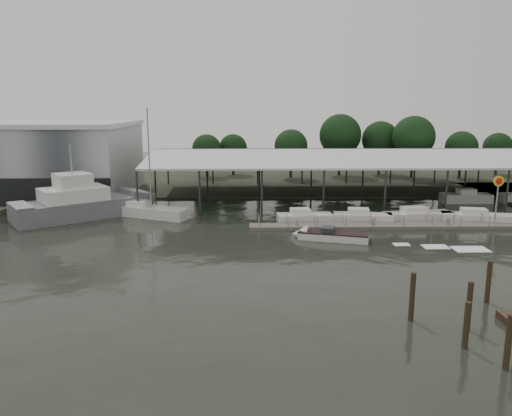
{
  "coord_description": "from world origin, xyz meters",
  "views": [
    {
      "loc": [
        0.75,
        -40.89,
        12.73
      ],
      "look_at": [
        1.68,
        8.76,
        2.5
      ],
      "focal_mm": 35.0,
      "sensor_mm": 36.0,
      "label": 1
    }
  ],
  "objects_px": {
    "grey_trawler": "(83,204)",
    "white_sailboat": "(147,211)",
    "shell_fuel_sign": "(498,191)",
    "speedboat_underway": "(327,236)"
  },
  "relations": [
    {
      "from": "grey_trawler",
      "to": "white_sailboat",
      "type": "height_order",
      "value": "white_sailboat"
    },
    {
      "from": "shell_fuel_sign",
      "to": "speedboat_underway",
      "type": "relative_size",
      "value": 0.31
    },
    {
      "from": "white_sailboat",
      "to": "grey_trawler",
      "type": "bearing_deg",
      "value": -154.68
    },
    {
      "from": "grey_trawler",
      "to": "speedboat_underway",
      "type": "height_order",
      "value": "grey_trawler"
    },
    {
      "from": "shell_fuel_sign",
      "to": "white_sailboat",
      "type": "xyz_separation_m",
      "value": [
        -37.98,
        6.25,
        -3.28
      ]
    },
    {
      "from": "shell_fuel_sign",
      "to": "grey_trawler",
      "type": "xyz_separation_m",
      "value": [
        -45.22,
        6.09,
        -2.35
      ]
    },
    {
      "from": "grey_trawler",
      "to": "speedboat_underway",
      "type": "bearing_deg",
      "value": -57.59
    },
    {
      "from": "shell_fuel_sign",
      "to": "white_sailboat",
      "type": "relative_size",
      "value": 0.44
    },
    {
      "from": "shell_fuel_sign",
      "to": "grey_trawler",
      "type": "bearing_deg",
      "value": 172.33
    },
    {
      "from": "shell_fuel_sign",
      "to": "white_sailboat",
      "type": "height_order",
      "value": "white_sailboat"
    }
  ]
}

